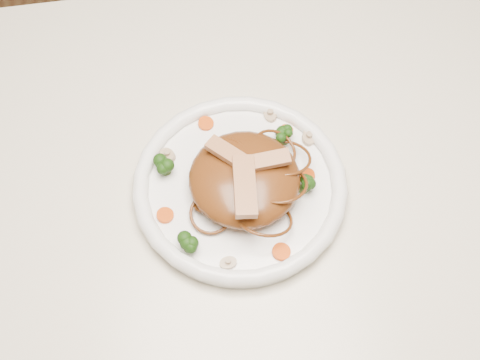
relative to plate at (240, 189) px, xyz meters
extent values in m
plane|color=brown|center=(0.02, -0.03, -0.76)|extent=(4.00, 4.00, 0.00)
cube|color=beige|center=(0.02, -0.03, -0.03)|extent=(1.20, 0.80, 0.04)
cylinder|color=brown|center=(0.56, 0.31, -0.40)|extent=(0.06, 0.06, 0.71)
cylinder|color=white|center=(0.00, 0.00, 0.00)|extent=(0.32, 0.32, 0.02)
ellipsoid|color=#5A2F11|center=(0.00, 0.00, 0.03)|extent=(0.17, 0.17, 0.04)
cube|color=tan|center=(0.03, 0.00, 0.06)|extent=(0.06, 0.02, 0.01)
cube|color=tan|center=(-0.01, 0.02, 0.06)|extent=(0.06, 0.06, 0.01)
cube|color=tan|center=(0.00, -0.03, 0.06)|extent=(0.03, 0.08, 0.01)
cylinder|color=#D24E07|center=(0.07, 0.07, 0.01)|extent=(0.02, 0.02, 0.00)
cylinder|color=#D24E07|center=(-0.10, -0.03, 0.01)|extent=(0.03, 0.03, 0.00)
cylinder|color=#D24E07|center=(0.08, 0.00, 0.01)|extent=(0.03, 0.03, 0.00)
cylinder|color=#D24E07|center=(-0.03, 0.10, 0.01)|extent=(0.02, 0.02, 0.00)
cylinder|color=#D24E07|center=(0.03, -0.10, 0.01)|extent=(0.03, 0.03, 0.00)
cylinder|color=#C6B694|center=(-0.03, -0.10, 0.01)|extent=(0.02, 0.02, 0.01)
cylinder|color=#C6B694|center=(0.10, 0.06, 0.01)|extent=(0.03, 0.03, 0.01)
cylinder|color=#C6B694|center=(-0.08, 0.06, 0.01)|extent=(0.03, 0.03, 0.01)
cylinder|color=#C6B694|center=(0.06, 0.10, 0.01)|extent=(0.03, 0.03, 0.01)
camera|label=1|loc=(-0.06, -0.37, 0.68)|focal=46.49mm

